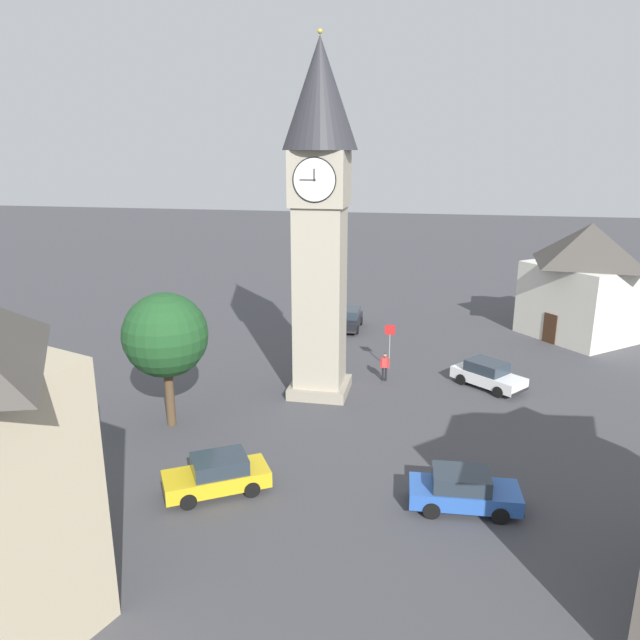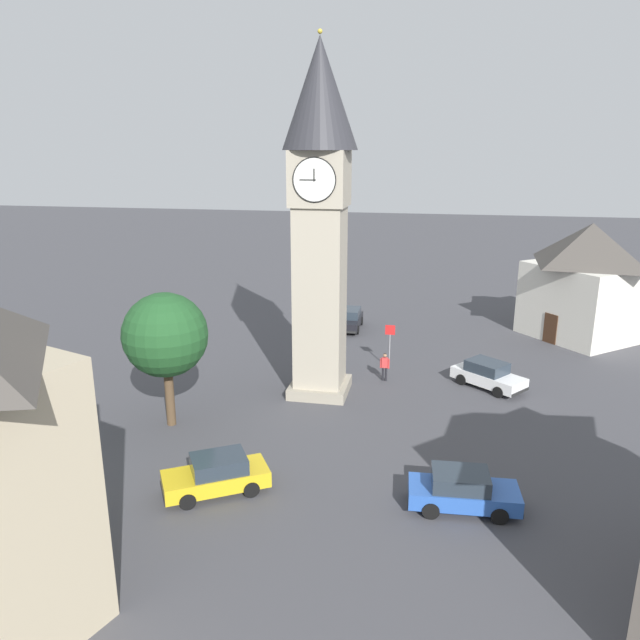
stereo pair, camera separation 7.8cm
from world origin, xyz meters
TOP-DOWN VIEW (x-y plane):
  - ground_plane at (0.00, 0.00)m, footprint 200.00×200.00m
  - clock_tower at (0.00, 0.00)m, footprint 3.82×3.82m
  - car_blue_kerb at (-7.47, 10.05)m, footprint 4.23×2.01m
  - car_silver_kerb at (-9.25, -2.57)m, footprint 4.28×3.89m
  - car_red_corner at (0.26, -12.58)m, footprint 1.86×4.15m
  - car_white_side at (2.02, 10.77)m, footprint 4.40×3.58m
  - pedestrian at (-3.37, -2.46)m, footprint 0.56×0.22m
  - tree at (6.41, 5.43)m, footprint 4.06×4.06m
  - building_shop_left at (-16.55, -13.98)m, footprint 9.70×9.74m
  - road_sign at (-3.47, -4.56)m, footprint 0.60×0.07m

SIDE VIEW (x-z plane):
  - ground_plane at x=0.00m, z-range 0.00..0.00m
  - car_blue_kerb at x=-7.47m, z-range 0.00..1.53m
  - car_silver_kerb at x=-9.25m, z-range 0.00..1.53m
  - car_red_corner at x=0.26m, z-range 0.00..1.53m
  - car_white_side at x=2.02m, z-range 0.00..1.53m
  - pedestrian at x=-3.37m, z-range 0.16..1.86m
  - road_sign at x=-3.47m, z-range 0.50..3.30m
  - building_shop_left at x=-16.55m, z-range 0.09..8.30m
  - tree at x=6.41m, z-range 1.28..7.94m
  - clock_tower at x=0.00m, z-range 1.54..20.19m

